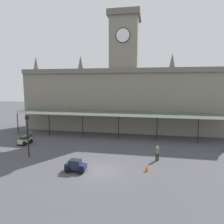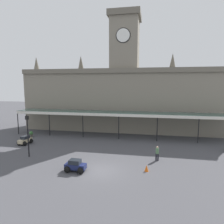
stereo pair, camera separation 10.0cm
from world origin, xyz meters
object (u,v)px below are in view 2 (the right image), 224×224
at_px(car_navy_sedan, 75,166).
at_px(planter_by_canopy, 31,134).
at_px(victorian_lamppost, 28,131).
at_px(pedestrian_beside_cars, 157,153).
at_px(traffic_cone, 147,168).
at_px(car_beige_sedan, 25,141).

xyz_separation_m(car_navy_sedan, planter_by_canopy, (-11.83, 10.99, -0.01)).
bearing_deg(planter_by_canopy, victorian_lamppost, -58.85).
xyz_separation_m(victorian_lamppost, planter_by_canopy, (-4.94, 8.17, -2.62)).
relative_size(pedestrian_beside_cars, traffic_cone, 2.63).
xyz_separation_m(pedestrian_beside_cars, traffic_cone, (-1.10, -3.09, -0.59)).
xyz_separation_m(pedestrian_beside_cars, planter_by_canopy, (-19.79, 6.58, -0.42)).
xyz_separation_m(car_beige_sedan, planter_by_canopy, (-1.43, 3.73, -0.01)).
height_order(pedestrian_beside_cars, traffic_cone, pedestrian_beside_cars).
relative_size(car_navy_sedan, traffic_cone, 3.26).
xyz_separation_m(car_navy_sedan, pedestrian_beside_cars, (7.96, 4.40, 0.41)).
xyz_separation_m(car_navy_sedan, car_beige_sedan, (-10.39, 7.26, 0.00)).
relative_size(pedestrian_beside_cars, victorian_lamppost, 0.33).
bearing_deg(pedestrian_beside_cars, car_navy_sedan, -151.07).
xyz_separation_m(car_beige_sedan, traffic_cone, (17.26, -5.94, -0.18)).
relative_size(pedestrian_beside_cars, planter_by_canopy, 1.74).
distance_m(pedestrian_beside_cars, victorian_lamppost, 15.10).
relative_size(car_navy_sedan, car_beige_sedan, 0.97).
xyz_separation_m(victorian_lamppost, traffic_cone, (13.75, -1.50, -2.80)).
bearing_deg(planter_by_canopy, traffic_cone, -27.35).
bearing_deg(traffic_cone, planter_by_canopy, 152.65).
relative_size(victorian_lamppost, traffic_cone, 7.89).
relative_size(victorian_lamppost, planter_by_canopy, 5.23).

